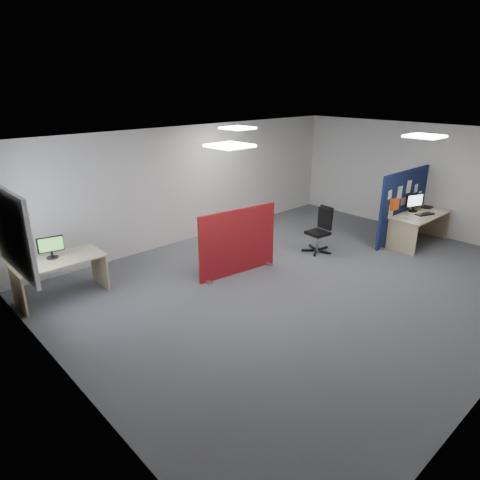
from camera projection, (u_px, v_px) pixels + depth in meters
floor at (306, 281)px, 8.24m from camera, size 9.00×9.00×0.00m
ceiling at (315, 139)px, 7.31m from camera, size 9.00×7.00×0.02m
wall_back at (194, 183)px, 10.18m from camera, size 9.00×0.02×2.70m
wall_left at (64, 291)px, 4.90m from camera, size 0.02×7.00×2.70m
wall_right at (424, 179)px, 10.64m from camera, size 0.02×7.00×2.70m
window at (12, 232)px, 6.25m from camera, size 0.06×1.70×1.30m
ceiling_lights at (297, 136)px, 7.99m from camera, size 4.10×4.10×0.04m
navy_divider at (403, 206)px, 10.11m from camera, size 2.08×0.30×1.71m
main_desk at (418, 221)px, 10.04m from camera, size 1.71×0.76×0.73m
monitor_main at (414, 202)px, 10.06m from camera, size 0.46×0.20×0.42m
keyboard at (425, 214)px, 9.90m from camera, size 0.48×0.32×0.02m
mouse at (432, 213)px, 10.00m from camera, size 0.11×0.08×0.03m
paper_tray at (427, 207)px, 10.47m from camera, size 0.30×0.25×0.01m
red_divider at (238, 242)px, 8.39m from camera, size 1.77×0.30×1.33m
second_desk at (59, 268)px, 7.47m from camera, size 1.49×0.74×0.73m
monitor_second at (51, 246)px, 7.37m from camera, size 0.43×0.20×0.39m
office_chair at (321, 227)px, 9.56m from camera, size 0.66×0.67×1.01m
desk_papers at (417, 216)px, 9.79m from camera, size 1.35×0.67×0.00m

